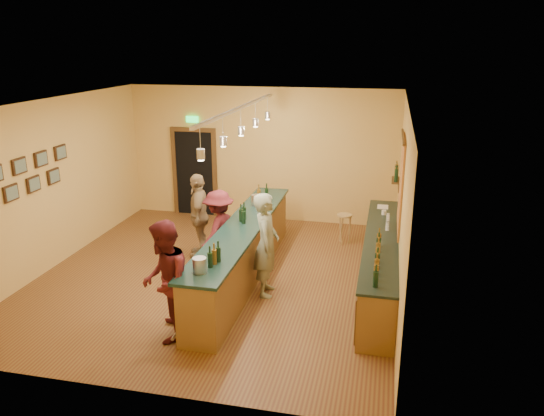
% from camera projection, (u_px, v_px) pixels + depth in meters
% --- Properties ---
extents(floor, '(7.00, 7.00, 0.00)m').
position_uv_depth(floor, '(218.00, 276.00, 9.94)').
color(floor, brown).
rests_on(floor, ground).
extents(ceiling, '(6.50, 7.00, 0.02)m').
position_uv_depth(ceiling, '(212.00, 103.00, 8.98)').
color(ceiling, silver).
rests_on(ceiling, wall_back).
extents(wall_back, '(6.50, 0.02, 3.20)m').
position_uv_depth(wall_back, '(261.00, 155.00, 12.71)').
color(wall_back, '#DEAE53').
rests_on(wall_back, floor).
extents(wall_front, '(6.50, 0.02, 3.20)m').
position_uv_depth(wall_front, '(120.00, 274.00, 6.20)').
color(wall_front, '#DEAE53').
rests_on(wall_front, floor).
extents(wall_left, '(0.02, 7.00, 3.20)m').
position_uv_depth(wall_left, '(53.00, 184.00, 10.13)').
color(wall_left, '#DEAE53').
rests_on(wall_left, floor).
extents(wall_right, '(0.02, 7.00, 3.20)m').
position_uv_depth(wall_right, '(402.00, 206.00, 8.78)').
color(wall_right, '#DEAE53').
rests_on(wall_right, floor).
extents(doorway, '(1.15, 0.09, 2.48)m').
position_uv_depth(doorway, '(195.00, 171.00, 13.19)').
color(doorway, black).
rests_on(doorway, wall_back).
extents(tapestry, '(0.03, 1.40, 1.60)m').
position_uv_depth(tapestry, '(401.00, 185.00, 9.08)').
color(tapestry, '#A83621').
rests_on(tapestry, wall_right).
extents(bottle_shelf, '(0.17, 0.55, 0.54)m').
position_uv_depth(bottle_shelf, '(397.00, 175.00, 10.55)').
color(bottle_shelf, '#4A3516').
rests_on(bottle_shelf, wall_right).
extents(picture_grid, '(0.06, 2.20, 0.70)m').
position_uv_depth(picture_grid, '(27.00, 175.00, 9.32)').
color(picture_grid, '#382111').
rests_on(picture_grid, wall_left).
extents(back_counter, '(0.60, 4.55, 1.27)m').
position_uv_depth(back_counter, '(380.00, 262.00, 9.34)').
color(back_counter, brown).
rests_on(back_counter, floor).
extents(tasting_bar, '(0.73, 5.10, 1.38)m').
position_uv_depth(tasting_bar, '(243.00, 248.00, 9.65)').
color(tasting_bar, brown).
rests_on(tasting_bar, floor).
extents(pendant_track, '(0.11, 4.60, 0.50)m').
position_uv_depth(pendant_track, '(241.00, 117.00, 8.94)').
color(pendant_track, silver).
rests_on(pendant_track, ceiling).
extents(bartender, '(0.53, 0.72, 1.81)m').
position_uv_depth(bartender, '(266.00, 245.00, 8.99)').
color(bartender, gray).
rests_on(bartender, floor).
extents(customer_a, '(0.92, 1.04, 1.81)m').
position_uv_depth(customer_a, '(165.00, 281.00, 7.63)').
color(customer_a, '#59191E').
rests_on(customer_a, floor).
extents(customer_b, '(0.67, 1.08, 1.72)m').
position_uv_depth(customer_b, '(199.00, 215.00, 10.65)').
color(customer_b, '#997A51').
rests_on(customer_b, floor).
extents(customer_c, '(0.84, 1.14, 1.58)m').
position_uv_depth(customer_c, '(219.00, 231.00, 9.98)').
color(customer_c, '#59191E').
rests_on(customer_c, floor).
extents(bar_stool, '(0.32, 0.32, 0.66)m').
position_uv_depth(bar_stool, '(344.00, 221.00, 11.39)').
color(bar_stool, '#9E7C47').
rests_on(bar_stool, floor).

